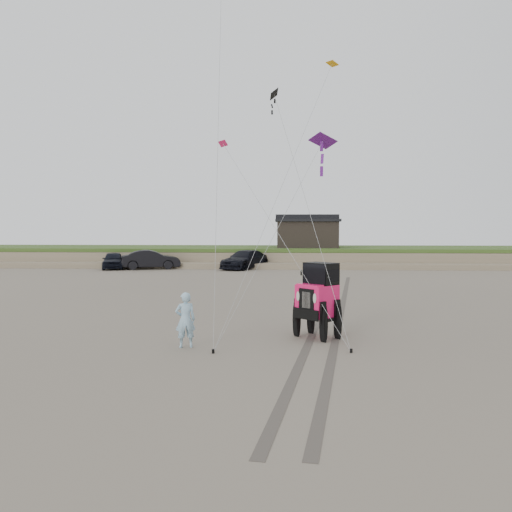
% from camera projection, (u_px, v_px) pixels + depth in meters
% --- Properties ---
extents(ground, '(160.00, 160.00, 0.00)m').
position_uv_depth(ground, '(288.00, 352.00, 14.32)').
color(ground, '#6B6054').
rests_on(ground, ground).
extents(dune_ridge, '(160.00, 14.25, 1.73)m').
position_uv_depth(dune_ridge, '(287.00, 256.00, 51.66)').
color(dune_ridge, '#7A6B54').
rests_on(dune_ridge, ground).
extents(cabin, '(6.40, 5.40, 3.35)m').
position_uv_depth(cabin, '(307.00, 233.00, 50.91)').
color(cabin, black).
rests_on(cabin, dune_ridge).
extents(truck_a, '(3.02, 4.82, 1.53)m').
position_uv_depth(truck_a, '(113.00, 260.00, 44.79)').
color(truck_a, black).
rests_on(truck_a, ground).
extents(truck_b, '(5.46, 3.25, 1.70)m').
position_uv_depth(truck_b, '(151.00, 260.00, 44.51)').
color(truck_b, black).
rests_on(truck_b, ground).
extents(truck_c, '(4.71, 6.20, 1.67)m').
position_uv_depth(truck_c, '(245.00, 260.00, 44.71)').
color(truck_c, black).
rests_on(truck_c, ground).
extents(jeep, '(5.28, 5.33, 1.95)m').
position_uv_depth(jeep, '(317.00, 308.00, 16.14)').
color(jeep, '#FF1964').
rests_on(jeep, ground).
extents(man, '(0.70, 0.56, 1.66)m').
position_uv_depth(man, '(185.00, 320.00, 14.82)').
color(man, '#88C7D2').
rests_on(man, ground).
extents(kite_flock, '(5.57, 7.85, 7.22)m').
position_uv_depth(kite_flock, '(303.00, 104.00, 22.72)').
color(kite_flock, '#FDAC0D').
rests_on(kite_flock, ground).
extents(stake_main, '(0.08, 0.08, 0.12)m').
position_uv_depth(stake_main, '(213.00, 351.00, 14.14)').
color(stake_main, black).
rests_on(stake_main, ground).
extents(stake_aux, '(0.08, 0.08, 0.12)m').
position_uv_depth(stake_aux, '(351.00, 351.00, 14.20)').
color(stake_aux, black).
rests_on(stake_aux, ground).
extents(tire_tracks, '(5.22, 29.74, 0.01)m').
position_uv_depth(tire_tracks, '(333.00, 309.00, 22.17)').
color(tire_tracks, '#4C443D').
rests_on(tire_tracks, ground).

